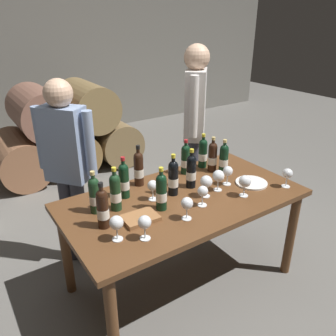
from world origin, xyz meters
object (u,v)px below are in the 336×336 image
(wine_bottle_2, at_px, (139,168))
(wine_bottle_5, at_px, (103,208))
(wine_bottle_11, at_px, (95,195))
(wine_glass_6, at_px, (203,192))
(wine_bottle_0, at_px, (224,158))
(wine_bottle_7, at_px, (115,192))
(wine_glass_1, at_px, (206,182))
(wine_glass_7, at_px, (187,204))
(wine_bottle_3, at_px, (186,159))
(serving_plate, at_px, (251,183))
(wine_bottle_1, at_px, (203,153))
(wine_bottle_4, at_px, (191,171))
(wine_glass_3, at_px, (245,182))
(wine_bottle_9, at_px, (213,156))
(wine_glass_2, at_px, (228,172))
(wine_glass_5, at_px, (153,186))
(wine_bottle_6, at_px, (173,177))
(wine_glass_0, at_px, (288,174))
(wine_bottle_8, at_px, (161,192))
(wine_glass_8, at_px, (116,223))
(sommelier_presenting, at_px, (195,119))
(dining_table, at_px, (183,208))
(wine_glass_9, at_px, (218,176))
(tasting_notebook, at_px, (140,218))
(wine_bottle_10, at_px, (124,180))
(wine_glass_4, at_px, (145,223))
(taster_seated_left, at_px, (67,161))

(wine_bottle_2, bearing_deg, wine_bottle_5, -140.93)
(wine_bottle_11, xyz_separation_m, wine_glass_6, (0.63, -0.33, -0.02))
(wine_bottle_0, bearing_deg, wine_bottle_7, -177.78)
(wine_glass_1, bearing_deg, wine_glass_7, -151.08)
(wine_bottle_3, height_order, serving_plate, wine_bottle_3)
(wine_bottle_1, height_order, wine_bottle_5, wine_bottle_5)
(wine_bottle_4, bearing_deg, wine_glass_6, -111.58)
(wine_glass_1, distance_m, wine_glass_3, 0.27)
(wine_bottle_3, distance_m, wine_bottle_9, 0.23)
(wine_glass_6, xyz_separation_m, wine_glass_7, (-0.19, -0.07, 0.00))
(wine_glass_7, bearing_deg, wine_glass_2, 21.40)
(wine_bottle_5, relative_size, wine_glass_5, 2.03)
(wine_bottle_3, bearing_deg, wine_bottle_6, -140.36)
(wine_bottle_2, bearing_deg, wine_bottle_1, -0.81)
(wine_bottle_3, xyz_separation_m, wine_glass_5, (-0.45, -0.22, -0.02))
(wine_bottle_5, relative_size, wine_glass_0, 2.02)
(wine_bottle_11, bearing_deg, wine_glass_3, -22.01)
(wine_glass_0, bearing_deg, wine_bottle_9, 117.35)
(wine_bottle_1, bearing_deg, wine_bottle_9, -82.56)
(wine_bottle_1, xyz_separation_m, wine_bottle_8, (-0.66, -0.38, 0.00))
(wine_bottle_7, bearing_deg, wine_glass_6, -29.26)
(wine_bottle_9, bearing_deg, wine_bottle_7, -173.18)
(wine_bottle_8, bearing_deg, wine_bottle_1, 30.00)
(wine_bottle_7, bearing_deg, wine_bottle_2, 36.88)
(wine_glass_8, bearing_deg, sommelier_presenting, 36.11)
(dining_table, height_order, wine_bottle_1, wine_bottle_1)
(wine_glass_1, bearing_deg, wine_glass_5, 153.09)
(dining_table, bearing_deg, wine_bottle_6, 116.69)
(serving_plate, bearing_deg, wine_glass_1, 174.10)
(wine_glass_7, distance_m, wine_glass_9, 0.46)
(wine_bottle_0, xyz_separation_m, wine_bottle_4, (-0.37, -0.06, 0.01))
(wine_glass_5, xyz_separation_m, tasting_notebook, (-0.20, -0.18, -0.09))
(wine_bottle_9, height_order, wine_glass_1, wine_bottle_9)
(sommelier_presenting, bearing_deg, wine_glass_9, -116.89)
(wine_bottle_10, bearing_deg, wine_glass_3, -33.06)
(wine_glass_4, bearing_deg, taster_seated_left, 95.91)
(wine_bottle_11, bearing_deg, wine_glass_0, -19.28)
(wine_glass_8, bearing_deg, tasting_notebook, 26.46)
(wine_glass_0, bearing_deg, wine_glass_8, 175.24)
(wine_bottle_10, xyz_separation_m, wine_bottle_11, (-0.25, -0.07, -0.00))
(wine_glass_2, xyz_separation_m, wine_glass_4, (-0.87, -0.25, 0.00))
(dining_table, distance_m, tasting_notebook, 0.42)
(wine_bottle_9, xyz_separation_m, wine_glass_8, (-1.07, -0.42, -0.02))
(wine_bottle_7, xyz_separation_m, sommelier_presenting, (1.14, 0.63, 0.15))
(wine_bottle_7, height_order, taster_seated_left, taster_seated_left)
(dining_table, distance_m, sommelier_presenting, 1.08)
(wine_bottle_3, bearing_deg, wine_glass_0, -51.76)
(wine_glass_6, xyz_separation_m, tasting_notebook, (-0.44, 0.08, -0.09))
(wine_bottle_3, height_order, tasting_notebook, wine_bottle_3)
(wine_bottle_3, xyz_separation_m, wine_glass_9, (0.02, -0.37, -0.01))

